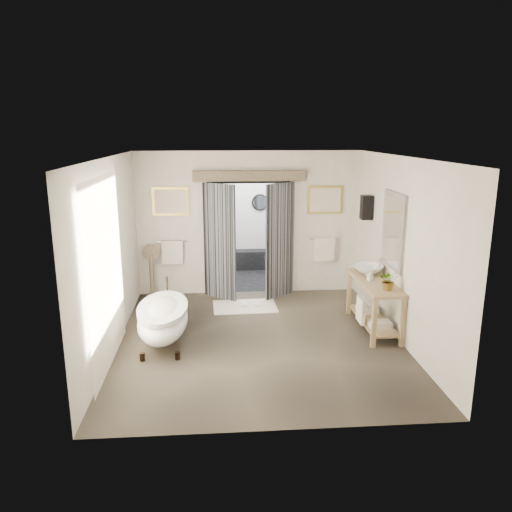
# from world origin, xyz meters

# --- Properties ---
(ground_plane) EXTENTS (5.00, 5.00, 0.00)m
(ground_plane) POSITION_xyz_m (0.00, 0.00, 0.00)
(ground_plane) COLOR brown
(room_shell) EXTENTS (4.52, 5.02, 2.91)m
(room_shell) POSITION_xyz_m (-0.04, -0.12, 1.86)
(room_shell) COLOR beige
(room_shell) RESTS_ON ground_plane
(shower_room) EXTENTS (2.22, 2.01, 2.51)m
(shower_room) POSITION_xyz_m (0.00, 3.99, 0.91)
(shower_room) COLOR black
(shower_room) RESTS_ON ground_plane
(back_wall_dressing) EXTENTS (3.82, 0.68, 2.52)m
(back_wall_dressing) POSITION_xyz_m (0.00, 2.32, 1.56)
(back_wall_dressing) COLOR black
(back_wall_dressing) RESTS_ON ground_plane
(clawfoot_tub) EXTENTS (0.78, 1.74, 0.85)m
(clawfoot_tub) POSITION_xyz_m (-1.51, 0.01, 0.41)
(clawfoot_tub) COLOR black
(clawfoot_tub) RESTS_ON ground_plane
(vanity) EXTENTS (0.57, 1.60, 0.85)m
(vanity) POSITION_xyz_m (1.95, 0.32, 0.51)
(vanity) COLOR tan
(vanity) RESTS_ON ground_plane
(pedestal_mirror) EXTENTS (0.33, 0.22, 1.13)m
(pedestal_mirror) POSITION_xyz_m (-1.95, 2.19, 0.49)
(pedestal_mirror) COLOR #746450
(pedestal_mirror) RESTS_ON ground_plane
(rug) EXTENTS (1.22, 0.84, 0.01)m
(rug) POSITION_xyz_m (-0.14, 1.59, 0.01)
(rug) COLOR beige
(rug) RESTS_ON ground_plane
(slippers) EXTENTS (0.35, 0.27, 0.05)m
(slippers) POSITION_xyz_m (-0.02, 1.63, 0.04)
(slippers) COLOR beige
(slippers) RESTS_ON rug
(basin) EXTENTS (0.62, 0.62, 0.18)m
(basin) POSITION_xyz_m (1.95, 0.67, 0.94)
(basin) COLOR white
(basin) RESTS_ON vanity
(plant) EXTENTS (0.36, 0.33, 0.32)m
(plant) POSITION_xyz_m (2.02, -0.17, 1.01)
(plant) COLOR gray
(plant) RESTS_ON vanity
(soap_bottle_a) EXTENTS (0.10, 0.10, 0.18)m
(soap_bottle_a) POSITION_xyz_m (1.89, 0.35, 0.94)
(soap_bottle_a) COLOR gray
(soap_bottle_a) RESTS_ON vanity
(soap_bottle_b) EXTENTS (0.17, 0.17, 0.19)m
(soap_bottle_b) POSITION_xyz_m (1.89, 0.93, 0.94)
(soap_bottle_b) COLOR gray
(soap_bottle_b) RESTS_ON vanity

